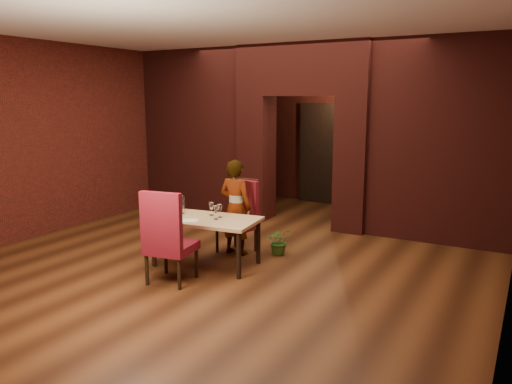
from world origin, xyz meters
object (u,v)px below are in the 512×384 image
at_px(person_seated, 236,207).
at_px(water_bottle, 183,204).
at_px(dining_table, 206,242).
at_px(wine_bucket, 173,208).
at_px(potted_plant, 279,241).
at_px(chair_far, 236,217).
at_px(chair_near, 171,236).
at_px(wine_glass_b, 220,211).
at_px(wine_glass_a, 211,209).
at_px(wine_glass_c, 216,213).

height_order(person_seated, water_bottle, person_seated).
height_order(dining_table, water_bottle, water_bottle).
distance_m(wine_bucket, potted_plant, 1.63).
xyz_separation_m(person_seated, water_bottle, (-0.52, -0.57, 0.09)).
height_order(chair_far, chair_near, chair_near).
relative_size(chair_far, wine_glass_b, 5.92).
relative_size(chair_far, person_seated, 0.76).
bearing_deg(wine_bucket, chair_far, 57.49).
bearing_deg(chair_near, chair_far, -101.76).
height_order(wine_glass_a, wine_bucket, wine_bucket).
relative_size(person_seated, wine_bucket, 6.38).
bearing_deg(potted_plant, wine_glass_a, -133.99).
distance_m(chair_far, person_seated, 0.18).
xyz_separation_m(person_seated, wine_bucket, (-0.55, -0.76, 0.07)).
xyz_separation_m(wine_glass_c, potted_plant, (0.51, 0.89, -0.55)).
distance_m(dining_table, wine_glass_b, 0.46).
bearing_deg(wine_glass_b, wine_glass_c, -82.80).
distance_m(dining_table, wine_bucket, 0.65).
height_order(wine_bucket, water_bottle, water_bottle).
xyz_separation_m(wine_bucket, water_bottle, (0.03, 0.18, 0.02)).
distance_m(dining_table, chair_far, 0.73).
height_order(wine_glass_c, water_bottle, water_bottle).
distance_m(wine_glass_c, water_bottle, 0.60).
relative_size(wine_glass_a, wine_glass_b, 1.02).
xyz_separation_m(chair_far, water_bottle, (-0.49, -0.63, 0.26)).
relative_size(wine_glass_b, potted_plant, 0.44).
relative_size(chair_far, potted_plant, 2.60).
relative_size(person_seated, wine_glass_c, 7.55).
bearing_deg(chair_near, dining_table, -100.20).
bearing_deg(chair_near, person_seated, -103.15).
bearing_deg(dining_table, wine_glass_b, 35.74).
bearing_deg(potted_plant, water_bottle, -143.09).
bearing_deg(potted_plant, wine_bucket, -138.19).
bearing_deg(potted_plant, wine_glass_b, -124.58).
xyz_separation_m(wine_glass_a, wine_glass_c, (0.18, -0.16, 0.00)).
bearing_deg(wine_glass_b, dining_table, -137.35).
xyz_separation_m(dining_table, person_seated, (0.08, 0.63, 0.37)).
bearing_deg(wine_glass_b, chair_near, -100.28).
relative_size(wine_glass_a, wine_glass_c, 0.99).
xyz_separation_m(dining_table, wine_glass_c, (0.16, 0.01, 0.42)).
relative_size(wine_glass_c, water_bottle, 0.70).
bearing_deg(water_bottle, person_seated, 47.47).
xyz_separation_m(person_seated, wine_glass_a, (-0.11, -0.46, 0.05)).
height_order(wine_bucket, potted_plant, wine_bucket).
distance_m(chair_far, wine_bucket, 1.00).
height_order(dining_table, wine_glass_a, wine_glass_a).
bearing_deg(wine_glass_a, dining_table, -81.02).
height_order(wine_glass_b, wine_bucket, wine_bucket).
bearing_deg(chair_near, wine_bucket, -62.26).
relative_size(chair_far, wine_glass_c, 5.73).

